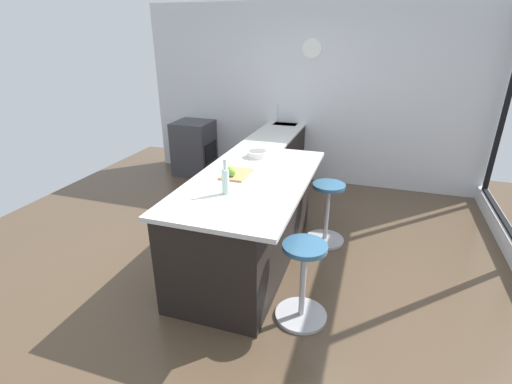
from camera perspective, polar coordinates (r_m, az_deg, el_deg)
name	(u,v)px	position (r m, az deg, el deg)	size (l,w,h in m)	color
ground_plane	(253,264)	(3.99, -0.51, -10.93)	(7.00, 7.00, 0.00)	brown
interior_partition_left	(308,96)	(5.99, 7.98, 14.27)	(0.15, 5.22, 2.67)	silver
sink_cabinet	(282,155)	(5.92, 3.93, 5.66)	(2.35, 0.60, 1.20)	black
oven_range	(194,148)	(6.45, -9.38, 6.67)	(0.60, 0.61, 0.89)	#38383D
kitchen_island	(247,220)	(3.81, -1.39, -4.34)	(2.12, 1.09, 0.95)	black
stool_by_window	(327,215)	(4.32, 10.72, -3.44)	(0.44, 0.44, 0.71)	#B7B7BC
stool_middle	(303,284)	(3.18, 7.14, -13.78)	(0.44, 0.44, 0.71)	#B7B7BC
cutting_board	(236,174)	(3.68, -3.04, 2.75)	(0.36, 0.24, 0.02)	tan
apple_green	(231,172)	(3.58, -3.82, 3.05)	(0.09, 0.09, 0.09)	#609E2D
apple_yellow	(231,169)	(3.68, -3.90, 3.47)	(0.07, 0.07, 0.07)	gold
water_bottle	(225,180)	(3.22, -4.69, 1.77)	(0.06, 0.06, 0.31)	silver
fruit_bowl	(258,154)	(4.22, 0.24, 5.89)	(0.24, 0.24, 0.07)	silver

